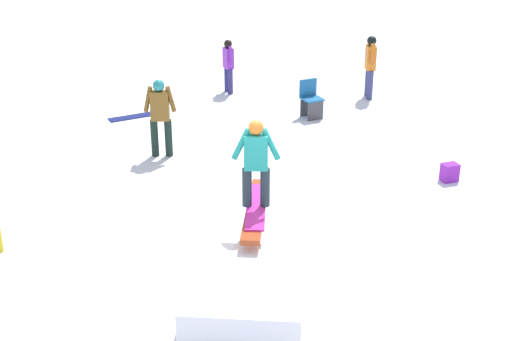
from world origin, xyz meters
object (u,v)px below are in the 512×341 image
(rail_feature, at_px, (256,215))
(folding_chair, at_px, (311,100))
(bystander_purple, at_px, (228,63))
(backpack_on_snow, at_px, (450,172))
(bystander_orange, at_px, (370,64))
(main_rider_on_rail, at_px, (256,166))
(loose_snowboard_navy, at_px, (138,116))
(bystander_brown, at_px, (160,114))

(rail_feature, relative_size, folding_chair, 2.34)
(rail_feature, xyz_separation_m, bystander_purple, (8.17, 0.67, 0.13))
(backpack_on_snow, bearing_deg, bystander_orange, 78.96)
(main_rider_on_rail, height_order, bystander_purple, main_rider_on_rail)
(bystander_purple, bearing_deg, main_rider_on_rail, 162.92)
(bystander_purple, height_order, bystander_orange, bystander_orange)
(rail_feature, relative_size, main_rider_on_rail, 1.34)
(main_rider_on_rail, bearing_deg, backpack_on_snow, -52.20)
(bystander_orange, relative_size, loose_snowboard_navy, 1.13)
(rail_feature, distance_m, loose_snowboard_navy, 6.90)
(bystander_purple, bearing_deg, loose_snowboard_navy, 110.28)
(main_rider_on_rail, bearing_deg, bystander_orange, -18.53)
(main_rider_on_rail, xyz_separation_m, bystander_orange, (7.71, -2.87, -0.56))
(bystander_brown, bearing_deg, bystander_purple, -106.54)
(folding_chair, xyz_separation_m, backpack_on_snow, (-3.61, -2.33, -0.24))
(main_rider_on_rail, xyz_separation_m, loose_snowboard_navy, (6.30, 2.74, -1.43))
(bystander_orange, bearing_deg, loose_snowboard_navy, -76.75)
(bystander_orange, bearing_deg, folding_chair, -47.76)
(rail_feature, xyz_separation_m, bystander_orange, (7.71, -2.87, 0.24))
(loose_snowboard_navy, bearing_deg, bystander_brown, -98.29)
(loose_snowboard_navy, bearing_deg, backpack_on_snow, -57.70)
(bystander_brown, bearing_deg, folding_chair, -144.21)
(bystander_brown, distance_m, folding_chair, 3.99)
(main_rider_on_rail, bearing_deg, rail_feature, 0.00)
(bystander_purple, distance_m, folding_chair, 2.78)
(bystander_purple, xyz_separation_m, bystander_brown, (-4.28, 1.22, 0.13))
(bystander_orange, distance_m, backpack_on_snow, 5.19)
(bystander_purple, distance_m, bystander_orange, 3.57)
(rail_feature, distance_m, bystander_brown, 4.33)
(bystander_purple, relative_size, bystander_brown, 0.86)
(loose_snowboard_navy, bearing_deg, bystander_purple, 14.29)
(bystander_brown, height_order, bystander_orange, bystander_brown)
(rail_feature, height_order, bystander_brown, bystander_brown)
(rail_feature, height_order, main_rider_on_rail, main_rider_on_rail)
(bystander_brown, relative_size, bystander_orange, 1.02)
(bystander_brown, relative_size, backpack_on_snow, 4.70)
(bystander_purple, bearing_deg, folding_chair, -156.16)
(bystander_purple, xyz_separation_m, loose_snowboard_navy, (-1.87, 2.07, -0.76))
(folding_chair, distance_m, backpack_on_snow, 4.30)
(folding_chair, bearing_deg, bystander_purple, 110.30)
(main_rider_on_rail, relative_size, loose_snowboard_navy, 1.10)
(bystander_brown, bearing_deg, loose_snowboard_navy, -71.19)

